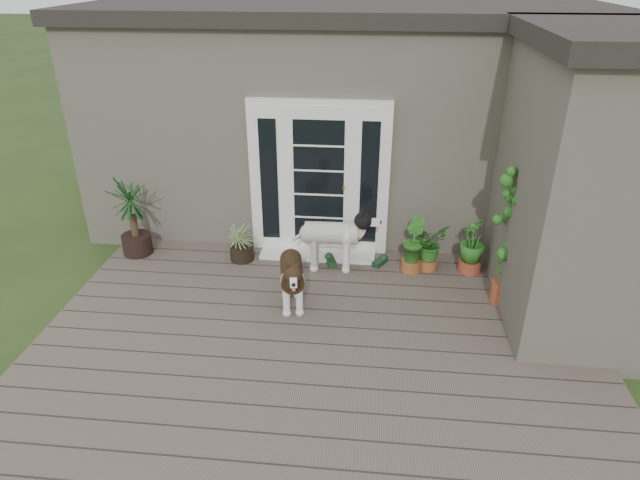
# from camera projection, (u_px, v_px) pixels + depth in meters

# --- Properties ---
(deck) EXTENTS (6.20, 4.60, 0.12)m
(deck) POSITION_uv_depth(u_px,v_px,m) (316.00, 348.00, 6.06)
(deck) COLOR #6B5B4C
(deck) RESTS_ON ground
(house_main) EXTENTS (7.40, 4.00, 3.10)m
(house_main) POSITION_uv_depth(u_px,v_px,m) (344.00, 116.00, 9.15)
(house_main) COLOR #665E54
(house_main) RESTS_ON ground
(roof_main) EXTENTS (7.60, 4.20, 0.20)m
(roof_main) POSITION_uv_depth(u_px,v_px,m) (346.00, 8.00, 8.40)
(roof_main) COLOR #2D2826
(roof_main) RESTS_ON house_main
(house_wing) EXTENTS (1.60, 2.40, 3.10)m
(house_wing) POSITION_uv_depth(u_px,v_px,m) (588.00, 194.00, 6.09)
(house_wing) COLOR #665E54
(house_wing) RESTS_ON ground
(roof_wing) EXTENTS (1.80, 2.60, 0.20)m
(roof_wing) POSITION_uv_depth(u_px,v_px,m) (626.00, 36.00, 5.34)
(roof_wing) COLOR #2D2826
(roof_wing) RESTS_ON house_wing
(door_unit) EXTENTS (1.90, 0.14, 2.15)m
(door_unit) POSITION_uv_depth(u_px,v_px,m) (319.00, 179.00, 7.51)
(door_unit) COLOR white
(door_unit) RESTS_ON deck
(door_step) EXTENTS (1.60, 0.40, 0.05)m
(door_step) POSITION_uv_depth(u_px,v_px,m) (318.00, 254.00, 7.81)
(door_step) COLOR white
(door_step) RESTS_ON deck
(brindle_dog) EXTENTS (0.51, 0.90, 0.71)m
(brindle_dog) POSITION_uv_depth(u_px,v_px,m) (292.00, 281.00, 6.53)
(brindle_dog) COLOR #342513
(brindle_dog) RESTS_ON deck
(white_dog) EXTENTS (0.94, 0.42, 0.78)m
(white_dog) POSITION_uv_depth(u_px,v_px,m) (331.00, 243.00, 7.33)
(white_dog) COLOR white
(white_dog) RESTS_ON deck
(spider_plant) EXTENTS (0.63, 0.63, 0.58)m
(spider_plant) POSITION_uv_depth(u_px,v_px,m) (241.00, 241.00, 7.59)
(spider_plant) COLOR #95BA72
(spider_plant) RESTS_ON deck
(yucca) EXTENTS (0.81, 0.81, 1.12)m
(yucca) POSITION_uv_depth(u_px,v_px,m) (133.00, 217.00, 7.64)
(yucca) COLOR black
(yucca) RESTS_ON deck
(herb_a) EXTENTS (0.63, 0.63, 0.57)m
(herb_a) POSITION_uv_depth(u_px,v_px,m) (429.00, 250.00, 7.35)
(herb_a) COLOR #235A19
(herb_a) RESTS_ON deck
(herb_b) EXTENTS (0.41, 0.41, 0.55)m
(herb_b) POSITION_uv_depth(u_px,v_px,m) (412.00, 252.00, 7.33)
(herb_b) COLOR #19571E
(herb_b) RESTS_ON deck
(herb_c) EXTENTS (0.50, 0.50, 0.62)m
(herb_c) POSITION_uv_depth(u_px,v_px,m) (471.00, 250.00, 7.30)
(herb_c) COLOR #1D5D1A
(herb_c) RESTS_ON deck
(sapling) EXTENTS (0.61, 0.61, 1.89)m
(sapling) POSITION_uv_depth(u_px,v_px,m) (516.00, 232.00, 6.35)
(sapling) COLOR #18561B
(sapling) RESTS_ON deck
(clog_left) EXTENTS (0.25, 0.35, 0.10)m
(clog_left) POSITION_uv_depth(u_px,v_px,m) (331.00, 261.00, 7.59)
(clog_left) COLOR #173919
(clog_left) RESTS_ON deck
(clog_right) EXTENTS (0.28, 0.34, 0.09)m
(clog_right) POSITION_uv_depth(u_px,v_px,m) (380.00, 261.00, 7.58)
(clog_right) COLOR #15361D
(clog_right) RESTS_ON deck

